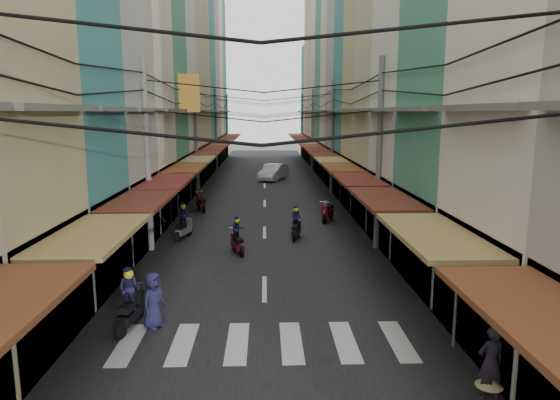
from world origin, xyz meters
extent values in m
plane|color=slate|center=(0.00, 0.00, 0.00)|extent=(160.00, 160.00, 0.00)
cube|color=black|center=(0.00, 20.00, 0.01)|extent=(10.00, 80.00, 0.02)
cube|color=slate|center=(-6.50, 20.00, 0.03)|extent=(3.00, 80.00, 0.06)
cube|color=slate|center=(6.50, 20.00, 0.03)|extent=(3.00, 80.00, 0.06)
cube|color=silver|center=(-3.50, -6.00, 0.03)|extent=(0.55, 2.40, 0.01)
cube|color=silver|center=(-2.10, -6.00, 0.03)|extent=(0.55, 2.40, 0.01)
cube|color=silver|center=(-0.70, -6.00, 0.03)|extent=(0.55, 2.40, 0.01)
cube|color=silver|center=(0.70, -6.00, 0.03)|extent=(0.55, 2.40, 0.01)
cube|color=silver|center=(2.10, -6.00, 0.03)|extent=(0.55, 2.40, 0.01)
cube|color=silver|center=(3.50, -6.00, 0.03)|extent=(0.55, 2.40, 0.01)
cube|color=black|center=(-5.60, -6.27, 1.60)|extent=(1.20, 4.52, 3.20)
cube|color=olive|center=(-4.10, -6.27, 3.00)|extent=(1.80, 4.33, 0.12)
cube|color=#595651|center=(-4.75, -6.27, 6.00)|extent=(0.50, 4.23, 0.15)
cube|color=black|center=(-5.60, -1.76, 1.60)|extent=(1.20, 4.13, 3.20)
cube|color=#592619|center=(-4.10, -1.76, 3.00)|extent=(1.80, 3.96, 0.12)
cube|color=#595651|center=(-4.75, -1.76, 6.00)|extent=(0.50, 3.87, 0.15)
cube|color=black|center=(-5.60, 2.96, 1.60)|extent=(1.20, 4.94, 3.20)
cube|color=maroon|center=(-4.10, 2.96, 3.00)|extent=(1.80, 4.73, 0.12)
cube|color=#595651|center=(-4.75, 2.96, 6.00)|extent=(0.50, 4.63, 0.15)
cube|color=beige|center=(-8.00, 8.00, 8.72)|extent=(6.00, 4.95, 17.43)
cube|color=black|center=(-5.60, 8.00, 1.60)|extent=(1.20, 4.75, 3.20)
cube|color=brown|center=(-4.10, 8.00, 3.00)|extent=(1.80, 4.56, 0.12)
cube|color=#595651|center=(-4.75, 8.00, 6.00)|extent=(0.50, 4.46, 0.15)
cube|color=#488C72|center=(-8.00, 12.98, 8.16)|extent=(6.00, 4.99, 16.32)
cube|color=black|center=(-5.60, 12.98, 1.60)|extent=(1.20, 4.80, 3.20)
cube|color=olive|center=(-4.10, 12.98, 3.00)|extent=(1.80, 4.60, 0.12)
cube|color=#595651|center=(-4.75, 12.98, 6.00)|extent=(0.50, 4.50, 0.15)
cube|color=beige|center=(-8.00, 17.80, 11.44)|extent=(6.00, 4.65, 22.87)
cube|color=black|center=(-5.60, 17.80, 1.60)|extent=(1.20, 4.46, 3.20)
cube|color=#592619|center=(-4.10, 17.80, 3.00)|extent=(1.80, 4.27, 0.12)
cube|color=#595651|center=(-4.75, 17.80, 6.00)|extent=(0.50, 4.18, 0.15)
cube|color=tan|center=(-8.00, 22.57, 10.29)|extent=(6.00, 4.89, 20.58)
cube|color=black|center=(-5.60, 22.57, 1.60)|extent=(1.20, 4.70, 3.20)
cube|color=maroon|center=(-4.10, 22.57, 3.00)|extent=(1.80, 4.50, 0.12)
cube|color=#595651|center=(-4.75, 22.57, 6.00)|extent=(0.50, 4.40, 0.15)
cube|color=tan|center=(-8.00, 27.27, 9.22)|extent=(6.00, 4.52, 18.44)
cube|color=black|center=(-5.60, 27.27, 1.60)|extent=(1.20, 4.34, 3.20)
cube|color=brown|center=(-4.10, 27.27, 3.00)|extent=(1.80, 4.16, 0.12)
cube|color=#595651|center=(-4.75, 27.27, 6.00)|extent=(0.50, 4.07, 0.15)
cube|color=teal|center=(-8.00, 32.13, 10.31)|extent=(6.00, 5.20, 20.63)
cube|color=black|center=(-5.60, 32.13, 1.60)|extent=(1.20, 4.99, 3.20)
cube|color=olive|center=(-4.10, 32.13, 3.00)|extent=(1.80, 4.78, 0.12)
cube|color=#595651|center=(-4.75, 32.13, 6.00)|extent=(0.50, 4.68, 0.15)
cube|color=#A39D95|center=(-8.00, 37.20, 11.85)|extent=(6.00, 4.94, 23.70)
cube|color=black|center=(-5.60, 37.20, 1.60)|extent=(1.20, 4.74, 3.20)
cube|color=#592619|center=(-4.10, 37.20, 3.00)|extent=(1.80, 4.55, 0.12)
cube|color=#595651|center=(-4.75, 37.20, 6.00)|extent=(0.50, 4.45, 0.15)
cube|color=beige|center=(-8.00, 42.14, 10.56)|extent=(6.00, 4.96, 21.12)
cube|color=black|center=(-5.60, 42.14, 1.60)|extent=(1.20, 4.76, 3.20)
cube|color=maroon|center=(-4.10, 42.14, 3.00)|extent=(1.80, 4.56, 0.12)
cube|color=#595651|center=(-4.75, 42.14, 6.00)|extent=(0.50, 4.46, 0.15)
cube|color=#488C72|center=(-8.00, 47.14, 9.95)|extent=(6.00, 5.04, 19.90)
cube|color=black|center=(-5.60, 47.14, 1.60)|extent=(1.20, 4.84, 3.20)
cube|color=brown|center=(-4.10, 47.14, 3.00)|extent=(1.80, 4.64, 0.12)
cube|color=#595651|center=(-4.75, 47.14, 6.00)|extent=(0.50, 4.54, 0.15)
cube|color=#523812|center=(-4.40, 12.00, 7.00)|extent=(1.20, 0.40, 2.20)
cube|color=brown|center=(4.10, -11.40, 3.00)|extent=(1.80, 4.35, 0.12)
cube|color=black|center=(5.60, -6.55, 1.60)|extent=(1.20, 4.78, 3.20)
cube|color=olive|center=(4.10, -6.55, 3.00)|extent=(1.80, 4.58, 0.12)
cube|color=#595651|center=(4.75, -6.55, 6.00)|extent=(0.50, 4.48, 0.15)
cube|color=#488C72|center=(8.00, -1.55, 7.54)|extent=(6.00, 5.03, 15.08)
cube|color=black|center=(5.60, -1.55, 1.60)|extent=(1.20, 4.83, 3.20)
cube|color=#592619|center=(4.10, -1.55, 3.00)|extent=(1.80, 4.63, 0.12)
cube|color=#595651|center=(4.75, -1.55, 6.00)|extent=(0.50, 4.53, 0.15)
cube|color=black|center=(5.60, 3.36, 1.60)|extent=(1.20, 4.60, 3.20)
cube|color=maroon|center=(4.10, 3.36, 3.00)|extent=(1.80, 4.41, 0.12)
cube|color=#595651|center=(4.75, 3.36, 6.00)|extent=(0.50, 4.31, 0.15)
cube|color=tan|center=(8.00, 8.02, 10.37)|extent=(6.00, 4.52, 20.74)
cube|color=black|center=(5.60, 8.02, 1.60)|extent=(1.20, 4.34, 3.20)
cube|color=brown|center=(4.10, 8.02, 3.00)|extent=(1.80, 4.16, 0.12)
cube|color=#595651|center=(4.75, 8.02, 6.00)|extent=(0.50, 4.07, 0.15)
cube|color=tan|center=(8.00, 12.34, 7.06)|extent=(6.00, 4.12, 14.13)
cube|color=black|center=(5.60, 12.34, 1.60)|extent=(1.20, 3.96, 3.20)
cube|color=olive|center=(4.10, 12.34, 3.00)|extent=(1.80, 3.79, 0.12)
cube|color=#595651|center=(4.75, 12.34, 6.00)|extent=(0.50, 3.71, 0.15)
cube|color=teal|center=(8.00, 16.61, 8.84)|extent=(6.00, 4.40, 17.68)
cube|color=black|center=(5.60, 16.61, 1.60)|extent=(1.20, 4.23, 3.20)
cube|color=#592619|center=(4.10, 16.61, 3.00)|extent=(1.80, 4.05, 0.12)
cube|color=#595651|center=(4.75, 16.61, 6.00)|extent=(0.50, 3.96, 0.15)
cube|color=#A39D95|center=(8.00, 21.13, 11.30)|extent=(6.00, 4.64, 22.59)
cube|color=black|center=(5.60, 21.13, 1.60)|extent=(1.20, 4.45, 3.20)
cube|color=maroon|center=(4.10, 21.13, 3.00)|extent=(1.80, 4.26, 0.12)
cube|color=#595651|center=(4.75, 21.13, 6.00)|extent=(0.50, 4.17, 0.15)
cube|color=beige|center=(8.00, 25.45, 10.63)|extent=(6.00, 4.00, 21.25)
cube|color=black|center=(5.60, 25.45, 1.60)|extent=(1.20, 3.84, 3.20)
cube|color=brown|center=(4.10, 25.45, 3.00)|extent=(1.80, 3.68, 0.12)
cube|color=#595651|center=(4.75, 25.45, 6.00)|extent=(0.50, 3.60, 0.15)
cube|color=#488C72|center=(8.00, 29.95, 11.16)|extent=(6.00, 5.01, 22.33)
cube|color=black|center=(5.60, 29.95, 1.60)|extent=(1.20, 4.81, 3.20)
cube|color=olive|center=(4.10, 29.95, 3.00)|extent=(1.80, 4.61, 0.12)
cube|color=#595651|center=(4.75, 29.95, 6.00)|extent=(0.50, 4.51, 0.15)
cube|color=beige|center=(8.00, 34.96, 9.86)|extent=(6.00, 5.00, 19.71)
cube|color=black|center=(5.60, 34.96, 1.60)|extent=(1.20, 4.80, 3.20)
cube|color=#592619|center=(4.10, 34.96, 3.00)|extent=(1.80, 4.60, 0.12)
cube|color=#595651|center=(4.75, 34.96, 6.00)|extent=(0.50, 4.50, 0.15)
cube|color=tan|center=(8.00, 39.61, 8.43)|extent=(6.00, 4.32, 16.86)
cube|color=black|center=(5.60, 39.61, 1.60)|extent=(1.20, 4.15, 3.20)
cube|color=maroon|center=(4.10, 39.61, 3.00)|extent=(1.80, 3.97, 0.12)
cube|color=#595651|center=(4.75, 39.61, 6.00)|extent=(0.50, 3.89, 0.15)
cube|color=tan|center=(8.00, 43.94, 9.98)|extent=(6.00, 4.33, 19.96)
cube|color=black|center=(5.60, 43.94, 1.60)|extent=(1.20, 4.16, 3.20)
cube|color=brown|center=(4.10, 43.94, 3.00)|extent=(1.80, 3.99, 0.12)
cube|color=#595651|center=(4.75, 43.94, 6.00)|extent=(0.50, 3.90, 0.15)
cube|color=teal|center=(8.00, 48.54, 7.17)|extent=(6.00, 4.88, 14.34)
cube|color=black|center=(5.60, 48.54, 1.60)|extent=(1.20, 4.68, 3.20)
cube|color=olive|center=(4.10, 48.54, 3.00)|extent=(1.80, 4.49, 0.12)
cube|color=#595651|center=(4.75, 48.54, 6.00)|extent=(0.50, 4.39, 0.15)
cylinder|color=slate|center=(-4.90, 3.00, 4.10)|extent=(0.26, 0.26, 8.20)
cylinder|color=slate|center=(4.90, 3.00, 4.10)|extent=(0.26, 0.26, 8.20)
cylinder|color=slate|center=(-4.90, 18.00, 4.10)|extent=(0.26, 0.26, 8.20)
cylinder|color=slate|center=(4.90, 18.00, 4.10)|extent=(0.26, 0.26, 8.20)
cylinder|color=slate|center=(-4.90, 33.00, 4.10)|extent=(0.26, 0.26, 8.20)
cylinder|color=slate|center=(4.90, 33.00, 4.10)|extent=(0.26, 0.26, 8.20)
cylinder|color=slate|center=(-4.90, 48.00, 4.10)|extent=(0.26, 0.26, 8.20)
cylinder|color=slate|center=(4.90, 48.00, 4.10)|extent=(0.26, 0.26, 8.20)
imported|color=white|center=(0.78, 25.52, 0.00)|extent=(5.36, 3.56, 1.76)
imported|color=black|center=(6.12, -2.35, 0.00)|extent=(1.57, 0.89, 1.02)
cylinder|color=black|center=(-3.68, -4.37, 0.25)|extent=(0.10, 0.50, 0.50)
cylinder|color=black|center=(-3.68, -5.63, 0.25)|extent=(0.10, 0.50, 0.50)
cube|color=black|center=(-3.68, -5.00, 0.41)|extent=(0.33, 1.12, 0.27)
cube|color=black|center=(-3.68, -5.24, 0.70)|extent=(0.31, 0.53, 0.17)
cube|color=black|center=(-3.68, -4.47, 0.63)|extent=(0.29, 0.27, 0.53)
imported|color=#23204B|center=(-3.68, -5.00, 0.53)|extent=(0.51, 0.36, 1.29)
sphere|color=yellow|center=(-3.68, -5.00, 1.50)|extent=(0.27, 0.27, 0.27)
cylinder|color=black|center=(1.49, 5.26, 0.23)|extent=(0.09, 0.46, 0.46)
cylinder|color=black|center=(1.49, 4.12, 0.23)|extent=(0.09, 0.46, 0.46)
cube|color=black|center=(1.49, 4.69, 0.37)|extent=(0.30, 1.01, 0.25)
cube|color=black|center=(1.49, 4.47, 0.63)|extent=(0.28, 0.48, 0.16)
cube|color=black|center=(1.49, 5.17, 0.57)|extent=(0.26, 0.25, 0.48)
imported|color=#23204B|center=(1.49, 4.69, 0.48)|extent=(0.46, 0.33, 1.17)
sphere|color=yellow|center=(1.49, 4.69, 1.37)|extent=(0.25, 0.25, 0.25)
cylinder|color=black|center=(-1.13, 2.88, 0.23)|extent=(0.09, 0.46, 0.46)
cylinder|color=black|center=(-1.13, 1.72, 0.23)|extent=(0.09, 0.46, 0.46)
cube|color=maroon|center=(-1.13, 2.30, 0.37)|extent=(0.30, 1.02, 0.25)
cube|color=black|center=(-1.13, 2.08, 0.64)|extent=(0.28, 0.49, 0.16)
cube|color=maroon|center=(-1.13, 2.79, 0.58)|extent=(0.27, 0.25, 0.49)
imported|color=#23204B|center=(-1.13, 2.30, 0.49)|extent=(0.47, 0.33, 1.18)
sphere|color=yellow|center=(-1.13, 2.30, 1.38)|extent=(0.25, 0.25, 0.25)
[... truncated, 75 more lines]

